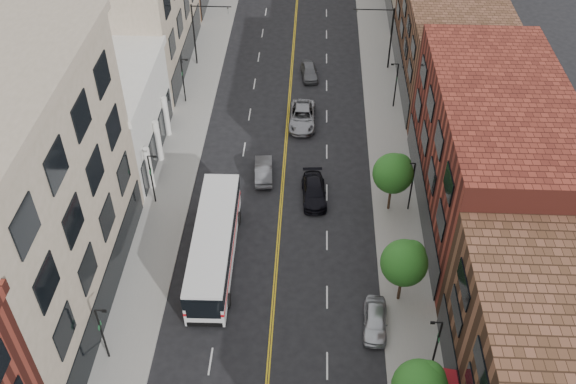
# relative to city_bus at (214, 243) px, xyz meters

# --- Properties ---
(sidewalk_left) EXTENTS (4.00, 110.00, 0.15)m
(sidewalk_left) POSITION_rel_city_bus_xyz_m (-5.16, 17.65, -1.92)
(sidewalk_left) COLOR gray
(sidewalk_left) RESTS_ON ground
(sidewalk_right) EXTENTS (4.00, 110.00, 0.15)m
(sidewalk_right) POSITION_rel_city_bus_xyz_m (14.84, 17.65, -1.92)
(sidewalk_right) COLOR gray
(sidewalk_right) RESTS_ON ground
(bldg_l_tanoffice) EXTENTS (10.00, 22.00, 18.00)m
(bldg_l_tanoffice) POSITION_rel_city_bus_xyz_m (-12.16, -4.35, 7.00)
(bldg_l_tanoffice) COLOR gray
(bldg_l_tanoffice) RESTS_ON ground
(bldg_l_white) EXTENTS (10.00, 14.00, 8.00)m
(bldg_l_white) POSITION_rel_city_bus_xyz_m (-12.16, 13.65, 2.00)
(bldg_l_white) COLOR silver
(bldg_l_white) RESTS_ON ground
(bldg_r_mid) EXTENTS (10.00, 22.00, 12.00)m
(bldg_r_mid) POSITION_rel_city_bus_xyz_m (21.84, 6.65, 4.00)
(bldg_r_mid) COLOR #571E16
(bldg_r_mid) RESTS_ON ground
(bldg_r_far_a) EXTENTS (10.00, 20.00, 10.00)m
(bldg_r_far_a) POSITION_rel_city_bus_xyz_m (21.84, 27.65, 3.00)
(bldg_r_far_a) COLOR #503220
(bldg_r_far_a) RESTS_ON ground
(tree_r_2) EXTENTS (3.40, 3.40, 5.59)m
(tree_r_2) POSITION_rel_city_bus_xyz_m (14.23, -3.28, 2.13)
(tree_r_2) COLOR black
(tree_r_2) RESTS_ON sidewalk_right
(tree_r_3) EXTENTS (3.40, 3.40, 5.59)m
(tree_r_3) POSITION_rel_city_bus_xyz_m (14.23, 6.72, 2.13)
(tree_r_3) COLOR black
(tree_r_3) RESTS_ON sidewalk_right
(lamp_l_1) EXTENTS (0.81, 0.55, 5.05)m
(lamp_l_1) POSITION_rel_city_bus_xyz_m (-6.11, -9.35, 0.97)
(lamp_l_1) COLOR black
(lamp_l_1) RESTS_ON sidewalk_left
(lamp_l_2) EXTENTS (0.81, 0.55, 5.05)m
(lamp_l_2) POSITION_rel_city_bus_xyz_m (-6.11, 6.65, 0.97)
(lamp_l_2) COLOR black
(lamp_l_2) RESTS_ON sidewalk_left
(lamp_l_3) EXTENTS (0.81, 0.55, 5.05)m
(lamp_l_3) POSITION_rel_city_bus_xyz_m (-6.11, 22.65, 0.97)
(lamp_l_3) COLOR black
(lamp_l_3) RESTS_ON sidewalk_left
(lamp_r_1) EXTENTS (0.81, 0.55, 5.05)m
(lamp_r_1) POSITION_rel_city_bus_xyz_m (15.80, -9.35, 0.97)
(lamp_r_1) COLOR black
(lamp_r_1) RESTS_ON sidewalk_right
(lamp_r_2) EXTENTS (0.81, 0.55, 5.05)m
(lamp_r_2) POSITION_rel_city_bus_xyz_m (15.80, 6.65, 0.97)
(lamp_r_2) COLOR black
(lamp_r_2) RESTS_ON sidewalk_right
(lamp_r_3) EXTENTS (0.81, 0.55, 5.05)m
(lamp_r_3) POSITION_rel_city_bus_xyz_m (15.80, 22.65, 0.97)
(lamp_r_3) COLOR black
(lamp_r_3) RESTS_ON sidewalk_right
(signal_mast_left) EXTENTS (4.49, 0.18, 7.20)m
(signal_mast_left) POSITION_rel_city_bus_xyz_m (-5.42, 30.65, 2.65)
(signal_mast_left) COLOR black
(signal_mast_left) RESTS_ON sidewalk_left
(signal_mast_right) EXTENTS (4.49, 0.18, 7.20)m
(signal_mast_right) POSITION_rel_city_bus_xyz_m (15.11, 30.65, 2.65)
(signal_mast_right) COLOR black
(signal_mast_right) RESTS_ON sidewalk_right
(city_bus) EXTENTS (3.40, 13.41, 3.43)m
(city_bus) POSITION_rel_city_bus_xyz_m (0.00, 0.00, 0.00)
(city_bus) COLOR silver
(city_bus) RESTS_ON ground
(car_parked_far) EXTENTS (1.98, 4.33, 1.44)m
(car_parked_far) POSITION_rel_city_bus_xyz_m (12.24, -5.93, -1.28)
(car_parked_far) COLOR silver
(car_parked_far) RESTS_ON ground
(car_lane_behind) EXTENTS (1.91, 4.59, 1.48)m
(car_lane_behind) POSITION_rel_city_bus_xyz_m (3.04, 10.65, -1.26)
(car_lane_behind) COLOR #4E4F53
(car_lane_behind) RESTS_ON ground
(car_lane_a) EXTENTS (2.44, 5.20, 1.47)m
(car_lane_a) POSITION_rel_city_bus_xyz_m (7.69, 7.90, -1.26)
(car_lane_a) COLOR black
(car_lane_a) RESTS_ON ground
(car_lane_b) EXTENTS (2.68, 5.80, 1.61)m
(car_lane_b) POSITION_rel_city_bus_xyz_m (6.34, 19.33, -1.19)
(car_lane_b) COLOR gray
(car_lane_b) RESTS_ON ground
(car_lane_c) EXTENTS (2.28, 4.44, 1.45)m
(car_lane_c) POSITION_rel_city_bus_xyz_m (6.88, 28.41, -1.27)
(car_lane_c) COLOR #57585D
(car_lane_c) RESTS_ON ground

